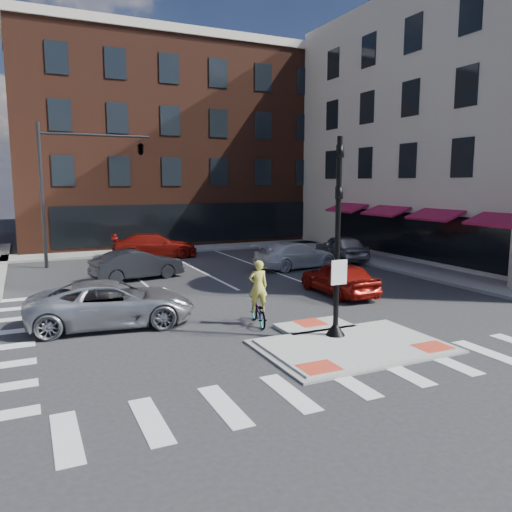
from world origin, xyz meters
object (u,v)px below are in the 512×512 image
white_pickup (296,255)px  cyclist (258,303)px  bg_car_dark (137,265)px  bg_car_red (155,246)px  silver_suv (112,303)px  red_sedan (339,278)px  bg_car_silver (341,248)px

white_pickup → cyclist: 11.40m
bg_car_dark → bg_car_red: 7.14m
silver_suv → red_sedan: size_ratio=1.29×
bg_car_silver → bg_car_red: (-10.10, 5.96, -0.02)m
white_pickup → cyclist: size_ratio=2.27×
silver_suv → bg_car_dark: bearing=-10.3°
red_sedan → bg_car_dark: (-7.13, 7.04, 0.01)m
white_pickup → bg_car_silver: size_ratio=1.08×
red_sedan → white_pickup: 6.74m
silver_suv → bg_car_dark: 8.12m
bg_car_red → cyclist: 16.42m
cyclist → bg_car_dark: bearing=-67.1°
bg_car_dark → bg_car_silver: bg_car_silver is taller
bg_car_silver → white_pickup: bearing=26.2°
red_sedan → bg_car_silver: (5.46, 7.77, 0.07)m
cyclist → red_sedan: bearing=-141.1°
silver_suv → cyclist: (4.48, -1.98, -0.01)m
silver_suv → bg_car_silver: (15.03, 8.48, 0.03)m
silver_suv → cyclist: size_ratio=2.46×
silver_suv → red_sedan: (9.57, 0.71, -0.03)m
red_sedan → bg_car_silver: size_ratio=0.91×
silver_suv → bg_car_silver: bg_car_silver is taller
bg_car_red → cyclist: cyclist is taller
white_pickup → bg_car_dark: bg_car_dark is taller
bg_car_silver → cyclist: 14.86m
bg_car_dark → bg_car_silver: (12.60, 0.73, 0.05)m
bg_car_dark → white_pickup: bearing=-103.9°
white_pickup → bg_car_silver: bg_car_silver is taller
red_sedan → cyclist: (-5.09, -2.69, 0.02)m
red_sedan → bg_car_red: (-4.64, 13.73, 0.05)m
bg_car_red → cyclist: (-0.45, -16.41, -0.02)m
bg_car_silver → bg_car_red: bearing=-21.8°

